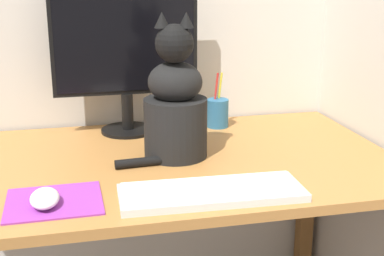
# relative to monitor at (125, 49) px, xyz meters

# --- Properties ---
(desk) EXTENTS (1.32, 0.75, 0.70)m
(desk) POSITION_rel_monitor_xyz_m (0.04, -0.28, -0.35)
(desk) COLOR #A87038
(desk) RESTS_ON ground_plane
(monitor) EXTENTS (0.45, 0.17, 0.46)m
(monitor) POSITION_rel_monitor_xyz_m (0.00, 0.00, 0.00)
(monitor) COLOR black
(monitor) RESTS_ON desk
(keyboard) EXTENTS (0.42, 0.16, 0.02)m
(keyboard) POSITION_rel_monitor_xyz_m (0.13, -0.55, -0.25)
(keyboard) COLOR silver
(keyboard) RESTS_ON desk
(mousepad_left) EXTENTS (0.21, 0.19, 0.00)m
(mousepad_left) POSITION_rel_monitor_xyz_m (-0.22, -0.50, -0.26)
(mousepad_left) COLOR purple
(mousepad_left) RESTS_ON desk
(computer_mouse_left) EXTENTS (0.06, 0.10, 0.03)m
(computer_mouse_left) POSITION_rel_monitor_xyz_m (-0.24, -0.52, -0.24)
(computer_mouse_left) COLOR white
(computer_mouse_left) RESTS_ON mousepad_left
(cat) EXTENTS (0.28, 0.21, 0.39)m
(cat) POSITION_rel_monitor_xyz_m (0.10, -0.26, -0.12)
(cat) COLOR black
(cat) RESTS_ON desk
(pen_cup) EXTENTS (0.07, 0.07, 0.18)m
(pen_cup) POSITION_rel_monitor_xyz_m (0.29, -0.01, -0.22)
(pen_cup) COLOR #286089
(pen_cup) RESTS_ON desk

